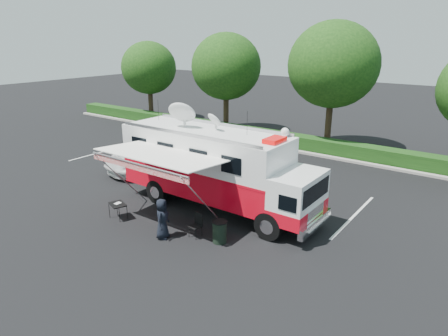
% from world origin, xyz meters
% --- Properties ---
extents(ground_plane, '(120.00, 120.00, 0.00)m').
position_xyz_m(ground_plane, '(0.00, 0.00, 0.00)').
color(ground_plane, black).
rests_on(ground_plane, ground).
extents(back_border, '(60.00, 6.14, 8.87)m').
position_xyz_m(back_border, '(1.14, 12.90, 5.00)').
color(back_border, '#9E998E').
rests_on(back_border, ground_plane).
extents(stall_lines, '(24.12, 5.50, 0.01)m').
position_xyz_m(stall_lines, '(-0.50, 3.00, 0.00)').
color(stall_lines, silver).
rests_on(stall_lines, ground_plane).
extents(command_truck, '(9.88, 2.72, 4.75)m').
position_xyz_m(command_truck, '(-0.09, -0.00, 2.03)').
color(command_truck, black).
rests_on(command_truck, ground_plane).
extents(awning, '(5.39, 2.78, 3.26)m').
position_xyz_m(awning, '(-0.97, -2.82, 3.06)').
color(awning, white).
rests_on(awning, ground_plane).
extents(white_suv, '(3.94, 6.53, 1.70)m').
position_xyz_m(white_suv, '(-6.71, 2.41, 0.00)').
color(white_suv, silver).
rests_on(white_suv, ground_plane).
extents(person, '(0.82, 0.97, 1.69)m').
position_xyz_m(person, '(-0.05, -3.61, 0.00)').
color(person, black).
rests_on(person, ground_plane).
extents(folding_table, '(0.99, 0.85, 0.71)m').
position_xyz_m(folding_table, '(-2.95, -3.49, 0.66)').
color(folding_table, black).
rests_on(folding_table, ground_plane).
extents(folding_chair, '(0.53, 0.55, 0.98)m').
position_xyz_m(folding_chair, '(0.96, -2.66, 0.58)').
color(folding_chair, black).
rests_on(folding_chair, ground_plane).
extents(trash_bin, '(0.61, 0.61, 0.91)m').
position_xyz_m(trash_bin, '(2.01, -2.53, 0.46)').
color(trash_bin, black).
rests_on(trash_bin, ground_plane).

